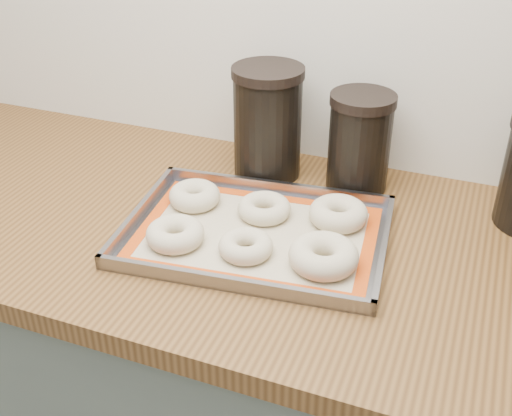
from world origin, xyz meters
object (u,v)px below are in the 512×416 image
at_px(baking_tray, 256,233).
at_px(bagel_back_mid, 264,208).
at_px(bagel_front_left, 175,234).
at_px(bagel_back_left, 195,196).
at_px(canister_left, 268,122).
at_px(bagel_back_right, 338,214).
at_px(bagel_front_right, 324,256).
at_px(canister_mid, 360,142).
at_px(bagel_front_mid, 246,246).

bearing_deg(baking_tray, bagel_back_mid, 97.45).
xyz_separation_m(bagel_front_left, bagel_back_mid, (0.11, 0.14, -0.00)).
xyz_separation_m(bagel_back_left, canister_left, (0.08, 0.18, 0.09)).
distance_m(bagel_front_left, bagel_back_mid, 0.18).
xyz_separation_m(bagel_back_mid, bagel_back_right, (0.13, 0.03, 0.00)).
relative_size(bagel_front_right, bagel_back_right, 1.08).
relative_size(bagel_back_left, canister_mid, 0.50).
xyz_separation_m(baking_tray, canister_mid, (0.12, 0.25, 0.09)).
height_order(baking_tray, canister_left, canister_left).
relative_size(bagel_front_left, bagel_back_mid, 1.03).
bearing_deg(bagel_front_left, bagel_back_right, 33.91).
height_order(bagel_front_left, bagel_front_right, bagel_front_right).
bearing_deg(baking_tray, bagel_front_left, -148.10).
height_order(bagel_back_left, canister_mid, canister_mid).
bearing_deg(bagel_front_left, canister_left, 79.83).
bearing_deg(canister_mid, bagel_back_mid, -125.38).
xyz_separation_m(bagel_front_mid, bagel_back_left, (-0.15, 0.12, 0.00)).
height_order(bagel_back_left, bagel_back_mid, bagel_back_left).
xyz_separation_m(baking_tray, canister_left, (-0.07, 0.23, 0.11)).
bearing_deg(canister_mid, bagel_front_mid, -110.55).
height_order(bagel_front_left, bagel_front_mid, bagel_front_left).
distance_m(bagel_front_mid, canister_mid, 0.34).
bearing_deg(bagel_back_mid, bagel_front_right, -37.62).
relative_size(bagel_front_left, canister_left, 0.44).
height_order(bagel_front_right, canister_mid, canister_mid).
bearing_deg(bagel_back_mid, bagel_front_left, -128.96).
relative_size(baking_tray, bagel_front_right, 4.23).
height_order(baking_tray, bagel_back_mid, bagel_back_mid).
bearing_deg(bagel_back_right, baking_tray, -144.24).
distance_m(bagel_front_mid, bagel_back_right, 0.20).
bearing_deg(bagel_front_left, canister_mid, 53.03).
xyz_separation_m(bagel_front_mid, canister_mid, (0.12, 0.31, 0.08)).
height_order(bagel_front_right, canister_left, canister_left).
bearing_deg(bagel_back_mid, baking_tray, -82.55).
bearing_deg(bagel_back_left, baking_tray, -20.84).
bearing_deg(bagel_back_right, bagel_back_left, -172.85).
bearing_deg(canister_mid, bagel_back_right, -88.56).
bearing_deg(bagel_front_mid, bagel_front_right, 6.09).
distance_m(baking_tray, canister_left, 0.27).
bearing_deg(bagel_back_left, canister_mid, 35.35).
relative_size(canister_left, canister_mid, 1.17).
bearing_deg(bagel_back_right, bagel_front_right, -85.07).
distance_m(bagel_front_mid, canister_left, 0.32).
bearing_deg(bagel_back_mid, bagel_back_left, -176.78).
relative_size(bagel_front_mid, bagel_back_mid, 0.94).
bearing_deg(bagel_front_mid, bagel_back_left, 142.21).
distance_m(bagel_back_right, canister_left, 0.26).
bearing_deg(canister_left, canister_mid, 3.94).
bearing_deg(bagel_back_right, bagel_front_mid, -128.10).
bearing_deg(bagel_front_left, bagel_front_right, 5.93).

